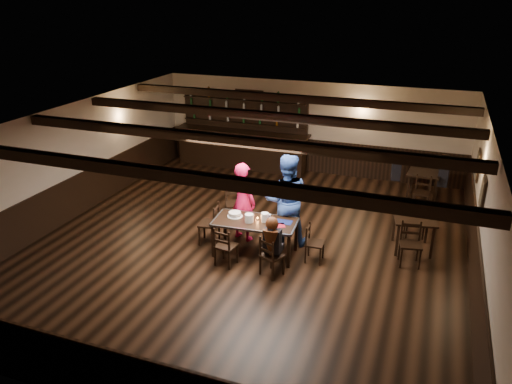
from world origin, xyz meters
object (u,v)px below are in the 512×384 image
(dining_table, at_px, (255,224))
(woman_pink, at_px, (243,201))
(chair_near_right, at_px, (270,254))
(man_blue, at_px, (286,200))
(cake, at_px, (235,215))
(bar_counter, at_px, (242,144))
(chair_near_left, at_px, (224,244))

(dining_table, relative_size, woman_pink, 1.00)
(chair_near_right, bearing_deg, man_blue, 94.87)
(man_blue, xyz_separation_m, cake, (-0.91, -0.64, -0.21))
(man_blue, bearing_deg, chair_near_right, 76.94)
(dining_table, xyz_separation_m, bar_counter, (-2.31, 5.11, 0.05))
(dining_table, bearing_deg, bar_counter, 114.36)
(dining_table, distance_m, cake, 0.49)
(chair_near_left, distance_m, woman_pink, 1.32)
(woman_pink, bearing_deg, dining_table, 147.56)
(cake, bearing_deg, dining_table, -6.73)
(chair_near_right, height_order, woman_pink, woman_pink)
(dining_table, xyz_separation_m, chair_near_right, (0.56, -0.73, -0.20))
(chair_near_right, height_order, bar_counter, bar_counter)
(chair_near_right, distance_m, man_blue, 1.53)
(dining_table, xyz_separation_m, man_blue, (0.44, 0.70, 0.33))
(dining_table, relative_size, bar_counter, 0.42)
(bar_counter, bearing_deg, chair_near_right, -63.80)
(bar_counter, bearing_deg, woman_pink, -68.24)
(dining_table, bearing_deg, man_blue, 57.68)
(woman_pink, bearing_deg, chair_near_right, 145.45)
(dining_table, height_order, cake, cake)
(chair_near_right, relative_size, bar_counter, 0.20)
(woman_pink, xyz_separation_m, man_blue, (0.94, 0.13, 0.13))
(bar_counter, bearing_deg, man_blue, -58.06)
(bar_counter, bearing_deg, chair_near_left, -71.71)
(woman_pink, distance_m, bar_counter, 4.89)
(woman_pink, xyz_separation_m, cake, (0.03, -0.51, -0.08))
(chair_near_left, bearing_deg, woman_pink, 94.67)
(man_blue, bearing_deg, dining_table, 39.75)
(dining_table, height_order, chair_near_left, chair_near_left)
(chair_near_left, relative_size, woman_pink, 0.47)
(chair_near_right, relative_size, man_blue, 0.41)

